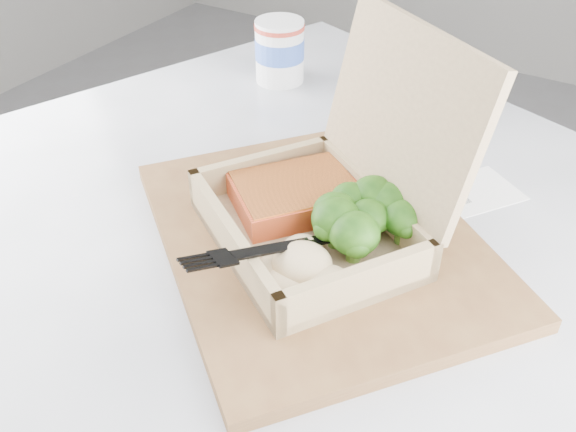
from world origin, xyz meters
The scene contains 9 objects.
cafe_table centered at (-0.04, -0.31, 0.56)m, with size 1.14×1.14×0.76m.
serving_tray centered at (0.00, -0.29, 0.77)m, with size 0.37×0.29×0.02m, color brown.
takeout_container centered at (0.01, -0.28, 0.83)m, with size 0.28×0.28×0.20m.
salmon_fillet centered at (-0.04, -0.27, 0.80)m, with size 0.09×0.12×0.03m, color #F1502F.
broccoli_pile centered at (0.05, -0.29, 0.81)m, with size 0.11×0.11×0.04m, color #387319, non-canonical shape.
mashed_potatoes centered at (0.02, -0.36, 0.80)m, with size 0.09×0.08×0.03m, color #CDB385.
plastic_fork centered at (0.01, -0.34, 0.81)m, with size 0.08×0.16×0.03m.
paper_cup centered at (-0.23, 0.02, 0.81)m, with size 0.07×0.07×0.09m.
receipt centered at (0.09, -0.13, 0.76)m, with size 0.07×0.14×0.00m, color silver.
Camera 1 is at (0.23, -0.73, 1.17)m, focal length 40.00 mm.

